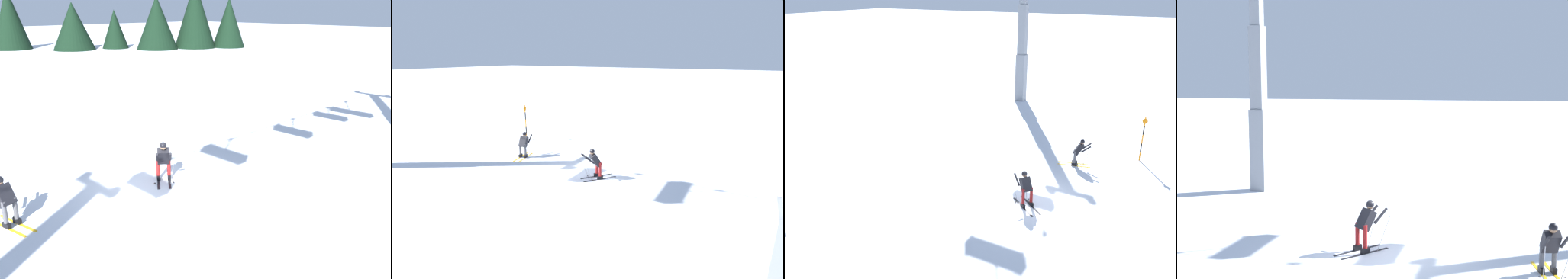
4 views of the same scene
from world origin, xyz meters
The scene contains 4 objects.
ground_plane centered at (0.00, 0.00, 0.00)m, with size 260.00×260.00×0.00m, color white.
skier_carving_main centered at (-0.61, 0.13, 0.88)m, with size 1.51×1.68×1.66m.
skier_distant_uphill centered at (4.53, -0.64, 0.83)m, with size 0.90×1.74×1.58m.
tree_line_ridge centered at (-29.96, -41.18, 4.08)m, with size 30.87×25.37×9.86m.
Camera 1 is at (7.99, 10.52, 5.90)m, focal length 37.71 mm.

